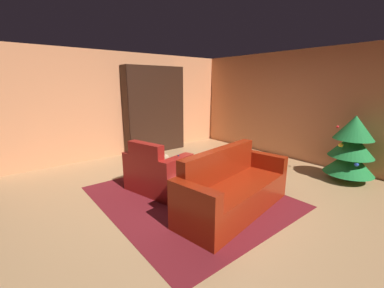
{
  "coord_description": "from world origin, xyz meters",
  "views": [
    {
      "loc": [
        2.91,
        -2.68,
        1.81
      ],
      "look_at": [
        -0.35,
        -0.06,
        0.79
      ],
      "focal_mm": 23.2,
      "sensor_mm": 36.0,
      "label": 1
    }
  ],
  "objects": [
    {
      "name": "area_rug",
      "position": [
        -0.05,
        -0.36,
        0.0
      ],
      "size": [
        2.98,
        2.57,
        0.01
      ],
      "primitive_type": "cube",
      "color": "maroon",
      "rests_on": "ground"
    },
    {
      "name": "ground_plane",
      "position": [
        0.0,
        0.0,
        0.0
      ],
      "size": [
        7.46,
        7.46,
        0.0
      ],
      "primitive_type": "plane",
      "color": "#A87F53"
    },
    {
      "name": "book_stack_on_table",
      "position": [
        -0.05,
        -0.36,
        0.43
      ],
      "size": [
        0.22,
        0.16,
        0.06
      ],
      "color": "#4C7C41",
      "rests_on": "coffee_table"
    },
    {
      "name": "wall_left",
      "position": [
        -3.14,
        0.0,
        1.28
      ],
      "size": [
        0.06,
        6.05,
        2.57
      ],
      "primitive_type": "cube",
      "color": "#D68555",
      "rests_on": "ground"
    },
    {
      "name": "armchair_red",
      "position": [
        -0.58,
        -0.64,
        0.32
      ],
      "size": [
        1.16,
        0.9,
        0.9
      ],
      "color": "maroon",
      "rests_on": "ground"
    },
    {
      "name": "decorated_tree",
      "position": [
        1.29,
        2.44,
        0.65
      ],
      "size": [
        0.86,
        0.86,
        1.25
      ],
      "color": "brown",
      "rests_on": "ground"
    },
    {
      "name": "bottle_on_table",
      "position": [
        -0.23,
        -0.44,
        0.52
      ],
      "size": [
        0.07,
        0.07,
        0.28
      ],
      "color": "navy",
      "rests_on": "coffee_table"
    },
    {
      "name": "bookshelf_unit",
      "position": [
        -2.89,
        0.82,
        1.08
      ],
      "size": [
        0.38,
        1.64,
        2.25
      ],
      "color": "black",
      "rests_on": "ground"
    },
    {
      "name": "coffee_table",
      "position": [
        -0.03,
        -0.36,
        0.37
      ],
      "size": [
        0.77,
        0.77,
        0.4
      ],
      "color": "black",
      "rests_on": "ground"
    },
    {
      "name": "couch_red",
      "position": [
        0.68,
        -0.13,
        0.3
      ],
      "size": [
        1.04,
        2.05,
        0.89
      ],
      "color": "maroon",
      "rests_on": "ground"
    },
    {
      "name": "wall_back",
      "position": [
        0.0,
        3.0,
        1.28
      ],
      "size": [
        6.34,
        0.06,
        2.57
      ],
      "primitive_type": "cube",
      "color": "#D68555",
      "rests_on": "ground"
    }
  ]
}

